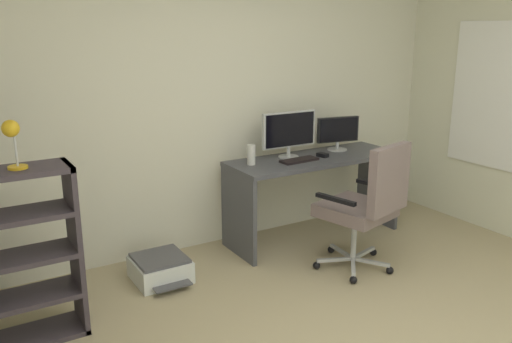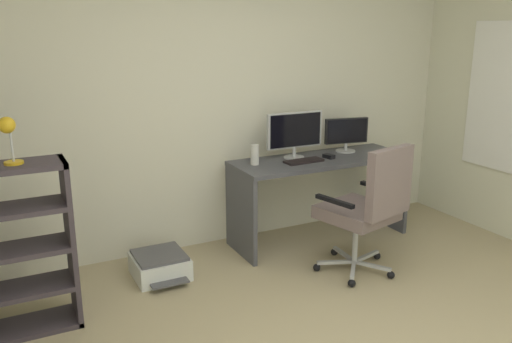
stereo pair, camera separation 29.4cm
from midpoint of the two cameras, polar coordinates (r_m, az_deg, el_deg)
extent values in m
cube|color=silver|center=(4.54, -3.30, 8.58)|extent=(4.85, 0.10, 2.69)
cube|color=#47484E|center=(4.72, 8.75, 1.21)|extent=(1.60, 0.56, 0.04)
cube|color=#47484E|center=(4.44, 0.27, -4.63)|extent=(0.04, 0.54, 0.72)
cube|color=#47484E|center=(5.30, 15.49, -1.86)|extent=(0.04, 0.54, 0.72)
cylinder|color=#B2B5B7|center=(4.69, 5.90, 1.51)|extent=(0.18, 0.18, 0.01)
cylinder|color=#B2B5B7|center=(4.67, 5.91, 2.16)|extent=(0.03, 0.03, 0.10)
cube|color=#B7BABC|center=(4.63, 5.98, 4.45)|extent=(0.53, 0.04, 0.31)
cube|color=black|center=(4.62, 6.12, 4.41)|extent=(0.49, 0.01, 0.28)
cylinder|color=#B2B5B7|center=(5.00, 11.23, 2.17)|extent=(0.18, 0.18, 0.01)
cylinder|color=#B2B5B7|center=(4.99, 11.26, 2.69)|extent=(0.03, 0.03, 0.08)
cube|color=black|center=(4.96, 11.34, 4.31)|extent=(0.41, 0.11, 0.23)
cube|color=black|center=(4.94, 11.46, 4.26)|extent=(0.38, 0.08, 0.21)
cube|color=black|center=(4.55, 7.00, 1.11)|extent=(0.35, 0.15, 0.02)
cube|color=black|center=(4.72, 9.58, 1.61)|extent=(0.08, 0.11, 0.03)
cylinder|color=silver|center=(4.42, 1.76, 1.80)|extent=(0.07, 0.07, 0.17)
cube|color=#B7BABC|center=(4.49, 13.58, -8.86)|extent=(0.30, 0.10, 0.02)
sphere|color=black|center=(4.62, 14.65, -8.77)|extent=(0.06, 0.06, 0.06)
cube|color=#B7BABC|center=(4.49, 11.30, -8.73)|extent=(0.05, 0.30, 0.02)
sphere|color=black|center=(4.61, 10.23, -8.51)|extent=(0.06, 0.06, 0.06)
cube|color=#B7BABC|center=(4.33, 10.49, -9.57)|extent=(0.29, 0.14, 0.02)
sphere|color=black|center=(4.32, 8.51, -10.18)|extent=(0.06, 0.06, 0.06)
cube|color=#B7BABC|center=(4.24, 12.37, -10.27)|extent=(0.22, 0.25, 0.02)
sphere|color=black|center=(4.12, 12.29, -11.66)|extent=(0.06, 0.06, 0.06)
cube|color=#B7BABC|center=(4.34, 14.30, -9.80)|extent=(0.19, 0.27, 0.02)
sphere|color=black|center=(4.32, 16.20, -10.63)|extent=(0.06, 0.06, 0.06)
cylinder|color=#B7BABC|center=(4.30, 12.55, -7.24)|extent=(0.04, 0.04, 0.36)
cube|color=slate|center=(4.22, 12.73, -4.33)|extent=(0.60, 0.60, 0.10)
cube|color=slate|center=(3.98, 16.20, -1.17)|extent=(0.46, 0.18, 0.51)
cube|color=black|center=(3.97, 10.53, -3.18)|extent=(0.12, 0.35, 0.03)
cube|color=black|center=(4.38, 14.94, -1.66)|extent=(0.12, 0.35, 0.03)
cube|color=#3A323A|center=(3.58, -17.04, -7.22)|extent=(0.03, 0.30, 1.09)
cube|color=#3A323A|center=(3.78, -23.35, -15.57)|extent=(0.93, 0.30, 0.03)
cylinder|color=gold|center=(3.38, -22.30, 0.86)|extent=(0.11, 0.11, 0.02)
cylinder|color=silver|center=(3.36, -22.48, 2.55)|extent=(0.01, 0.01, 0.19)
sphere|color=gold|center=(3.34, -22.92, 4.59)|extent=(0.10, 0.10, 0.10)
cube|color=silver|center=(4.21, -8.27, -10.05)|extent=(0.40, 0.40, 0.16)
cube|color=#4C4C51|center=(4.17, -8.32, -8.88)|extent=(0.37, 0.37, 0.02)
cube|color=#4C4C51|center=(4.02, -7.13, -11.81)|extent=(0.28, 0.10, 0.01)
camera|label=1|loc=(0.15, -87.92, 0.57)|focal=37.31mm
camera|label=2|loc=(0.15, 92.08, -0.57)|focal=37.31mm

